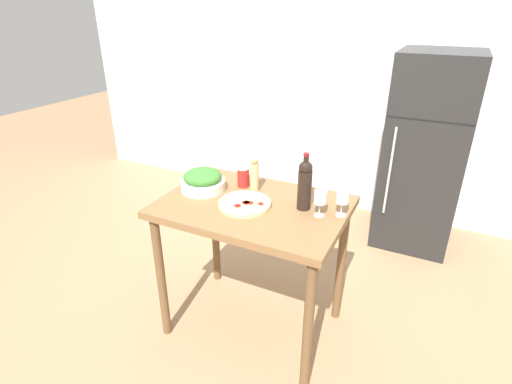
% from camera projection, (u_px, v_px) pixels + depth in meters
% --- Properties ---
extents(ground_plane, '(14.00, 14.00, 0.00)m').
position_uv_depth(ground_plane, '(254.00, 323.00, 2.79)').
color(ground_plane, '#9E7A56').
extents(wall_back, '(6.40, 0.08, 2.60)m').
position_uv_depth(wall_back, '(348.00, 84.00, 3.92)').
color(wall_back, silver).
rests_on(wall_back, ground_plane).
extents(refrigerator, '(0.64, 0.72, 1.69)m').
position_uv_depth(refrigerator, '(425.00, 153.00, 3.46)').
color(refrigerator, black).
rests_on(refrigerator, ground_plane).
extents(prep_counter, '(1.10, 0.78, 0.94)m').
position_uv_depth(prep_counter, '(253.00, 222.00, 2.44)').
color(prep_counter, brown).
rests_on(prep_counter, ground_plane).
extents(wine_bottle, '(0.08, 0.08, 0.34)m').
position_uv_depth(wine_bottle, '(305.00, 184.00, 2.26)').
color(wine_bottle, black).
rests_on(wine_bottle, prep_counter).
extents(wine_glass_near, '(0.07, 0.07, 0.15)m').
position_uv_depth(wine_glass_near, '(320.00, 199.00, 2.20)').
color(wine_glass_near, silver).
rests_on(wine_glass_near, prep_counter).
extents(wine_glass_far, '(0.07, 0.07, 0.15)m').
position_uv_depth(wine_glass_far, '(342.00, 198.00, 2.21)').
color(wine_glass_far, silver).
rests_on(wine_glass_far, prep_counter).
extents(pepper_mill, '(0.05, 0.05, 0.23)m').
position_uv_depth(pepper_mill, '(254.00, 175.00, 2.50)').
color(pepper_mill, tan).
rests_on(pepper_mill, prep_counter).
extents(salad_bowl, '(0.29, 0.29, 0.14)m').
position_uv_depth(salad_bowl, '(203.00, 181.00, 2.54)').
color(salad_bowl, silver).
rests_on(salad_bowl, prep_counter).
extents(homemade_pizza, '(0.31, 0.31, 0.03)m').
position_uv_depth(homemade_pizza, '(245.00, 204.00, 2.35)').
color(homemade_pizza, '#DBC189').
rests_on(homemade_pizza, prep_counter).
extents(salt_canister, '(0.08, 0.08, 0.13)m').
position_uv_depth(salt_canister, '(243.00, 177.00, 2.58)').
color(salt_canister, '#B2231E').
rests_on(salt_canister, prep_counter).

